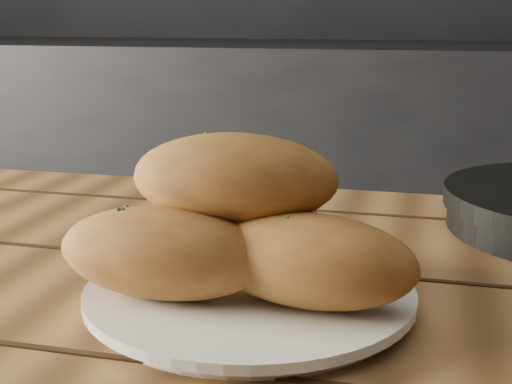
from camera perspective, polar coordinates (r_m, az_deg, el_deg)
name	(u,v)px	position (r m, az deg, el deg)	size (l,w,h in m)	color
counter	(351,211)	(1.97, 7.58, -1.50)	(2.80, 0.60, 0.90)	black
plate	(250,296)	(0.57, -0.50, -8.32)	(0.26, 0.26, 0.02)	white
bread_rolls	(241,228)	(0.55, -1.18, -2.93)	(0.28, 0.22, 0.12)	#B06E31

